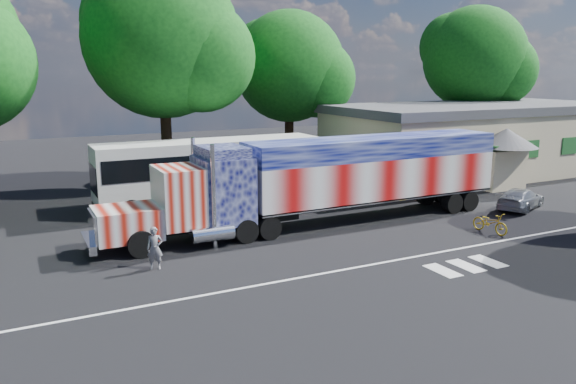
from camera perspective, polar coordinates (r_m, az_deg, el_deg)
name	(u,v)px	position (r m, az deg, el deg)	size (l,w,h in m)	color
ground	(319,247)	(24.88, 3.12, -5.58)	(100.00, 100.00, 0.00)	black
lane_markings	(403,267)	(22.84, 11.63, -7.44)	(30.00, 2.67, 0.01)	silver
semi_truck	(330,178)	(28.18, 4.29, 1.45)	(21.49, 3.40, 4.58)	black
coach_bus	(211,172)	(32.50, -7.85, 2.06)	(12.90, 3.00, 3.75)	silver
hall_building	(476,139)	(44.93, 18.60, 5.17)	(22.40, 12.80, 5.20)	#C6B594
parked_car	(521,199)	(34.13, 22.56, -0.62)	(1.62, 4.00, 1.16)	#AEB1B3
woman	(155,248)	(22.51, -13.38, -5.57)	(0.62, 0.40, 1.69)	slate
bicycle	(490,223)	(28.51, 19.84, -2.94)	(0.67, 1.92, 1.01)	gold
tree_ne_a	(291,67)	(44.27, 0.33, 12.57)	(8.95, 8.53, 12.23)	black
tree_n_mid	(165,40)	(37.62, -12.39, 14.83)	(10.48, 9.98, 14.57)	black
tree_far_ne	(476,59)	(51.85, 18.58, 12.72)	(9.17, 8.73, 13.09)	black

